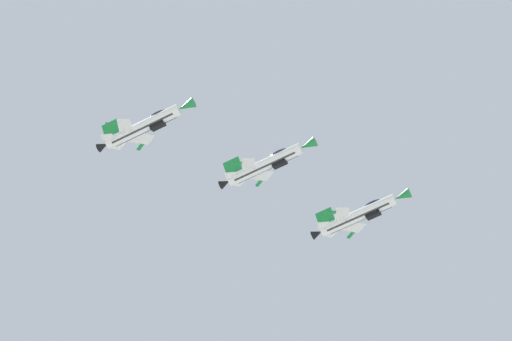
{
  "coord_description": "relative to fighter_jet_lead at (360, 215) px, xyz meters",
  "views": [
    {
      "loc": [
        -2.0,
        0.18,
        1.66
      ],
      "look_at": [
        -22.63,
        82.2,
        158.21
      ],
      "focal_mm": 85.11,
      "sensor_mm": 36.0,
      "label": 1
    }
  ],
  "objects": [
    {
      "name": "fighter_jet_left_wing",
      "position": [
        -11.84,
        -9.35,
        4.35
      ],
      "size": [
        15.8,
        8.41,
        6.47
      ],
      "rotation": [
        0.0,
        0.68,
        4.48
      ],
      "color": "silver"
    },
    {
      "name": "fighter_jet_right_wing",
      "position": [
        -27.18,
        -20.61,
        2.56
      ],
      "size": [
        15.8,
        8.47,
        6.4
      ],
      "rotation": [
        0.0,
        0.67,
        4.48
      ],
      "color": "silver"
    },
    {
      "name": "fighter_jet_lead",
      "position": [
        0.0,
        0.0,
        0.0
      ],
      "size": [
        15.8,
        8.91,
        5.75
      ],
      "rotation": [
        0.0,
        0.59,
        4.48
      ],
      "color": "silver"
    }
  ]
}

